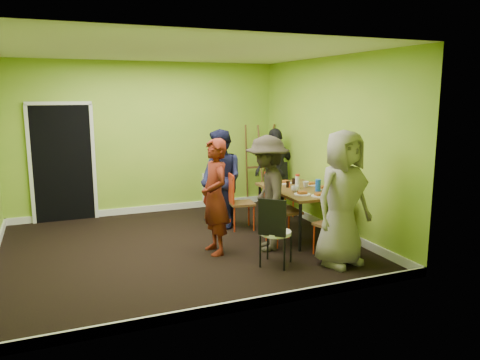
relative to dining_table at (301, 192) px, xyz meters
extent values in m
plane|color=black|center=(-1.92, 0.14, -0.70)|extent=(5.00, 5.00, 0.00)
cube|color=#7DB22D|center=(-1.92, 2.39, 0.70)|extent=(5.00, 0.04, 2.80)
cube|color=#7DB22D|center=(-1.92, -2.11, 0.70)|extent=(5.00, 0.04, 2.80)
cube|color=#7DB22D|center=(0.58, 0.14, 0.70)|extent=(0.04, 4.50, 2.80)
cube|color=white|center=(-1.92, 0.14, 2.10)|extent=(5.00, 4.50, 0.04)
cube|color=black|center=(-3.42, 2.36, 0.32)|extent=(1.00, 0.05, 2.04)
cube|color=white|center=(-0.62, 2.36, -0.30)|extent=(0.50, 0.04, 0.55)
cylinder|color=black|center=(-0.39, -0.69, -0.34)|extent=(0.04, 0.04, 0.71)
cylinder|color=black|center=(0.39, -0.69, -0.34)|extent=(0.04, 0.04, 0.71)
cylinder|color=black|center=(-0.39, 0.69, -0.34)|extent=(0.04, 0.04, 0.71)
cylinder|color=black|center=(0.39, 0.69, -0.34)|extent=(0.04, 0.04, 0.71)
cube|color=brown|center=(0.00, 0.00, 0.03)|extent=(0.90, 1.50, 0.04)
cylinder|color=red|center=(-0.86, 0.86, -0.48)|extent=(0.02, 0.02, 0.43)
cylinder|color=red|center=(-0.91, 0.54, -0.48)|extent=(0.02, 0.02, 0.43)
cylinder|color=red|center=(-0.54, 0.81, -0.48)|extent=(0.02, 0.02, 0.43)
cylinder|color=red|center=(-0.59, 0.49, -0.48)|extent=(0.02, 0.02, 0.43)
cube|color=brown|center=(-0.72, 0.67, -0.26)|extent=(0.44, 0.44, 0.04)
cube|color=red|center=(-0.90, 0.70, 0.00)|extent=(0.08, 0.37, 0.48)
cylinder|color=red|center=(-0.63, -0.09, -0.45)|extent=(0.03, 0.03, 0.50)
cylinder|color=red|center=(-0.64, -0.46, -0.45)|extent=(0.03, 0.03, 0.50)
cylinder|color=red|center=(-0.25, -0.09, -0.45)|extent=(0.03, 0.03, 0.50)
cylinder|color=red|center=(-0.26, -0.47, -0.45)|extent=(0.03, 0.03, 0.50)
cube|color=brown|center=(-0.44, -0.28, -0.20)|extent=(0.45, 0.45, 0.04)
cube|color=red|center=(-0.65, -0.27, 0.10)|extent=(0.04, 0.42, 0.55)
cylinder|color=red|center=(0.43, 1.33, -0.48)|extent=(0.02, 0.02, 0.43)
cylinder|color=red|center=(0.11, 1.34, -0.48)|extent=(0.02, 0.02, 0.43)
cylinder|color=red|center=(0.43, 1.01, -0.48)|extent=(0.02, 0.02, 0.43)
cylinder|color=red|center=(0.11, 1.02, -0.48)|extent=(0.02, 0.02, 0.43)
cube|color=brown|center=(0.27, 1.18, -0.27)|extent=(0.38, 0.38, 0.04)
cube|color=red|center=(0.27, 1.35, -0.02)|extent=(0.36, 0.03, 0.47)
cylinder|color=red|center=(-0.20, -1.19, -0.48)|extent=(0.03, 0.03, 0.44)
cylinder|color=red|center=(0.12, -1.13, -0.48)|extent=(0.03, 0.03, 0.44)
cylinder|color=red|center=(-0.27, -0.87, -0.48)|extent=(0.03, 0.03, 0.44)
cylinder|color=red|center=(0.06, -0.80, -0.48)|extent=(0.03, 0.03, 0.44)
cube|color=brown|center=(-0.07, -1.00, -0.26)|extent=(0.46, 0.46, 0.04)
cube|color=red|center=(-0.04, -1.18, 0.01)|extent=(0.37, 0.10, 0.49)
cylinder|color=black|center=(-1.18, -1.05, -0.48)|extent=(0.02, 0.02, 0.43)
cylinder|color=black|center=(-0.94, -1.27, -0.48)|extent=(0.02, 0.02, 0.43)
cylinder|color=black|center=(-0.96, -0.81, -0.48)|extent=(0.02, 0.02, 0.43)
cylinder|color=black|center=(-0.72, -1.03, -0.48)|extent=(0.02, 0.02, 0.43)
cylinder|color=white|center=(-0.95, -1.04, -0.26)|extent=(0.40, 0.40, 0.05)
cube|color=black|center=(-1.07, -1.17, -0.01)|extent=(0.28, 0.27, 0.48)
cylinder|color=brown|center=(0.03, 2.23, 0.12)|extent=(0.23, 0.38, 1.64)
cylinder|color=brown|center=(0.45, 2.23, 0.12)|extent=(0.23, 0.38, 1.64)
cylinder|color=brown|center=(0.24, 1.99, 0.12)|extent=(0.03, 0.37, 1.60)
cube|color=brown|center=(0.24, 2.18, 0.07)|extent=(0.44, 0.04, 0.04)
cylinder|color=white|center=(-0.28, 0.42, 0.06)|extent=(0.23, 0.23, 0.01)
cylinder|color=white|center=(-0.19, -0.38, 0.06)|extent=(0.25, 0.25, 0.01)
cylinder|color=white|center=(-0.03, 0.51, 0.06)|extent=(0.25, 0.25, 0.01)
cylinder|color=white|center=(-0.02, -0.58, 0.06)|extent=(0.25, 0.25, 0.01)
cylinder|color=white|center=(0.31, 0.21, 0.06)|extent=(0.25, 0.25, 0.01)
cylinder|color=white|center=(0.33, -0.14, 0.06)|extent=(0.22, 0.22, 0.01)
cylinder|color=white|center=(-0.04, 0.05, 0.15)|extent=(0.07, 0.07, 0.20)
cylinder|color=blue|center=(0.16, -0.25, 0.15)|extent=(0.09, 0.09, 0.18)
cylinder|color=red|center=(-0.12, 0.17, 0.10)|extent=(0.04, 0.04, 0.09)
cylinder|color=black|center=(-0.13, 0.18, 0.10)|extent=(0.06, 0.06, 0.10)
cylinder|color=black|center=(0.10, 0.41, 0.10)|extent=(0.07, 0.07, 0.10)
cylinder|color=black|center=(0.12, -0.54, 0.11)|extent=(0.07, 0.07, 0.10)
imported|color=white|center=(-0.20, -0.17, 0.10)|extent=(0.12, 0.12, 0.09)
imported|color=white|center=(0.15, 0.10, 0.10)|extent=(0.10, 0.10, 0.09)
imported|color=maroon|center=(-1.53, -0.29, 0.12)|extent=(0.42, 0.61, 1.62)
imported|color=#151734|center=(-1.00, 0.92, 0.13)|extent=(0.83, 0.95, 1.64)
imported|color=#2D271E|center=(-0.78, -0.42, 0.13)|extent=(0.90, 1.20, 1.65)
imported|color=black|center=(0.30, 1.46, 0.10)|extent=(0.99, 0.56, 1.59)
imported|color=gray|center=(-0.15, -1.34, 0.19)|extent=(0.97, 0.73, 1.78)
camera|label=1|loc=(-3.61, -6.29, 1.53)|focal=35.00mm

